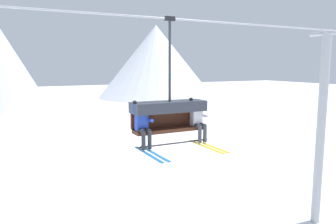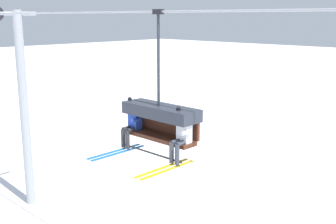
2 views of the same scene
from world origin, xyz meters
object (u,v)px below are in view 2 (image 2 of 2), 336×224
skier_blue (131,123)px  skier_white (181,136)px  chairlift_chair (161,116)px  lift_tower_near (23,106)px

skier_blue → skier_white: same height
skier_white → chairlift_chair: bearing=166.2°
chairlift_chair → skier_white: 0.94m
lift_tower_near → chairlift_chair: 8.67m
skier_blue → chairlift_chair: bearing=13.7°
lift_tower_near → skier_blue: 7.79m
lift_tower_near → chairlift_chair: lift_tower_near is taller
skier_white → lift_tower_near: bearing=174.4°
skier_blue → skier_white: (1.74, 0.00, 0.00)m
chairlift_chair → skier_blue: size_ratio=2.04×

